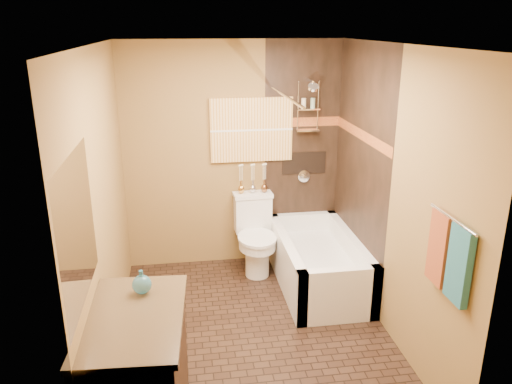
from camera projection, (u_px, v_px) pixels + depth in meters
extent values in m
plane|color=black|center=(254.00, 332.00, 4.51)|extent=(3.00, 3.00, 0.00)
cube|color=olive|center=(103.00, 210.00, 3.93)|extent=(0.02, 3.00, 2.50)
cube|color=olive|center=(391.00, 195.00, 4.28)|extent=(0.02, 3.00, 2.50)
cube|color=olive|center=(233.00, 157.00, 5.51)|extent=(2.40, 0.02, 2.50)
cube|color=olive|center=(294.00, 296.00, 2.70)|extent=(2.40, 0.02, 2.50)
plane|color=silver|center=(253.00, 44.00, 3.70)|extent=(3.00, 3.00, 0.00)
cube|color=black|center=(302.00, 154.00, 5.61)|extent=(0.85, 0.01, 2.50)
cube|color=black|center=(360.00, 171.00, 4.98)|extent=(0.01, 1.50, 2.50)
cube|color=maroon|center=(303.00, 122.00, 5.48)|extent=(0.85, 0.01, 0.10)
cube|color=maroon|center=(361.00, 135.00, 4.86)|extent=(0.01, 1.50, 0.10)
cube|color=black|center=(304.00, 163.00, 5.64)|extent=(0.50, 0.01, 0.25)
cylinder|color=silver|center=(310.00, 81.00, 5.22)|extent=(0.02, 0.26, 0.02)
cylinder|color=silver|center=(313.00, 87.00, 5.09)|extent=(0.11, 0.11, 0.09)
cylinder|color=silver|center=(304.00, 176.00, 5.67)|extent=(0.14, 0.02, 0.14)
cylinder|color=silver|center=(284.00, 95.00, 4.62)|extent=(0.03, 1.55, 0.03)
cylinder|color=silver|center=(453.00, 219.00, 3.22)|extent=(0.02, 0.55, 0.02)
cube|color=#20566B|center=(459.00, 265.00, 3.19)|extent=(0.05, 0.22, 0.52)
cube|color=maroon|center=(439.00, 248.00, 3.43)|extent=(0.05, 0.22, 0.52)
cube|color=#C7872E|center=(252.00, 130.00, 5.42)|extent=(0.90, 0.04, 0.70)
cube|color=white|center=(78.00, 230.00, 2.92)|extent=(0.01, 1.00, 0.90)
cube|color=white|center=(339.00, 296.00, 4.58)|extent=(0.80, 0.10, 0.55)
cube|color=white|center=(302.00, 235.00, 5.89)|extent=(0.80, 0.10, 0.55)
cube|color=white|center=(286.00, 264.00, 5.19)|extent=(0.10, 1.50, 0.55)
cube|color=white|center=(350.00, 259.00, 5.29)|extent=(0.10, 1.50, 0.55)
cube|color=white|center=(318.00, 270.00, 5.27)|extent=(0.64, 1.34, 0.35)
cube|color=white|center=(253.00, 214.00, 5.64)|extent=(0.42, 0.21, 0.41)
cube|color=white|center=(253.00, 195.00, 5.57)|extent=(0.44, 0.23, 0.04)
cylinder|color=white|center=(257.00, 258.00, 5.47)|extent=(0.26, 0.26, 0.41)
cylinder|color=white|center=(257.00, 243.00, 5.41)|extent=(0.40, 0.40, 0.11)
cylinder|color=white|center=(257.00, 238.00, 5.39)|extent=(0.42, 0.42, 0.03)
cube|color=black|center=(138.00, 377.00, 3.30)|extent=(0.65, 1.00, 0.86)
cube|color=black|center=(134.00, 318.00, 3.16)|extent=(0.69, 1.06, 0.04)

